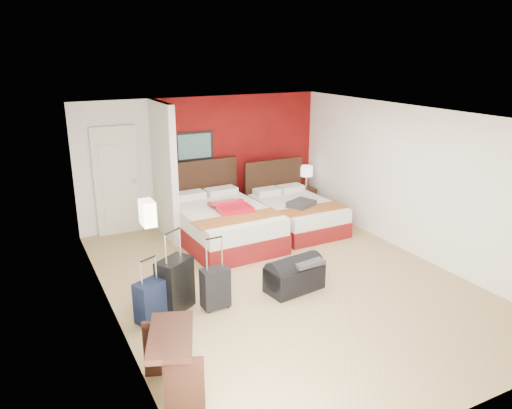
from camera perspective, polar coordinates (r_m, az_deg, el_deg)
ground at (r=7.58m, az=3.20°, el=-8.81°), size 6.50×6.50×0.00m
room_walls at (r=7.84m, az=-10.87°, el=1.66°), size 5.02×6.52×2.50m
red_accent_panel at (r=10.22m, az=-2.17°, el=5.63°), size 3.50×0.04×2.50m
partition_wall at (r=9.05m, az=-10.59°, el=3.77°), size 0.12×1.20×2.50m
entry_door at (r=9.50m, az=-15.89°, el=2.63°), size 0.82×0.06×2.05m
bed_left at (r=8.90m, az=-3.80°, el=-2.43°), size 1.61×2.23×0.65m
bed_right at (r=9.61m, az=4.79°, el=-1.25°), size 1.32×1.85×0.55m
red_suitcase_open at (r=8.73m, az=-2.99°, el=-0.22°), size 0.63×0.83×0.10m
jacket_bundle at (r=9.21m, az=5.29°, el=0.07°), size 0.59×0.54×0.11m
nightstand at (r=10.76m, az=5.79°, el=0.64°), size 0.35×0.35×0.50m
table_lamp at (r=10.62m, az=5.87°, el=3.18°), size 0.28×0.28×0.49m
suitcase_black at (r=6.69m, az=-9.38°, el=-9.38°), size 0.56×0.51×0.72m
suitcase_charcoal at (r=6.73m, az=-4.75°, el=-9.83°), size 0.38×0.24×0.55m
suitcase_navy at (r=6.52m, az=-12.10°, el=-11.14°), size 0.46×0.39×0.54m
duffel_bag at (r=7.23m, az=4.46°, el=-8.35°), size 0.88×0.55×0.42m
jacket_draped at (r=7.16m, az=5.75°, el=-6.52°), size 0.48×0.42×0.06m
desk at (r=5.22m, az=-9.71°, el=-17.86°), size 0.70×0.95×0.71m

